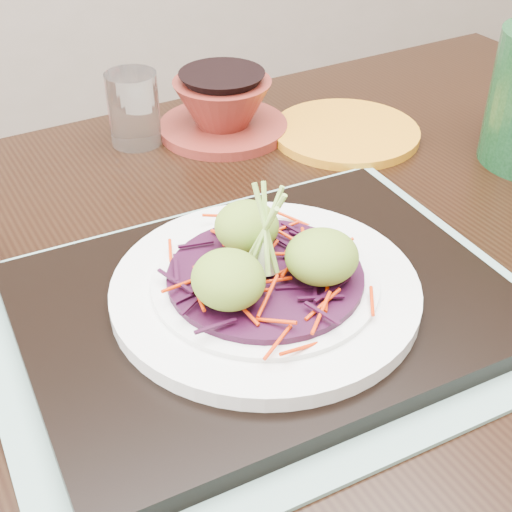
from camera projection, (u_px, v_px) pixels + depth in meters
name	position (u px, v px, depth m)	size (l,w,h in m)	color
dining_table	(283.00, 375.00, 0.68)	(1.37, 1.01, 0.79)	black
placemat	(265.00, 314.00, 0.59)	(0.44, 0.35, 0.00)	gray
serving_tray	(265.00, 304.00, 0.59)	(0.39, 0.29, 0.02)	black
white_plate	(265.00, 288.00, 0.58)	(0.25, 0.25, 0.02)	silver
cabbage_bed	(265.00, 276.00, 0.57)	(0.16, 0.16, 0.01)	#2F0923
carrot_julienne	(265.00, 268.00, 0.56)	(0.19, 0.19, 0.01)	red
guacamole_scoops	(266.00, 253.00, 0.56)	(0.14, 0.12, 0.04)	olive
scallion_garnish	(266.00, 233.00, 0.54)	(0.06, 0.06, 0.09)	#8CB94A
water_glass	(134.00, 109.00, 0.83)	(0.06, 0.06, 0.09)	white
terracotta_bowl_set	(223.00, 110.00, 0.86)	(0.22, 0.22, 0.07)	maroon
yellow_plate	(346.00, 132.00, 0.86)	(0.18, 0.18, 0.01)	#BB7114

